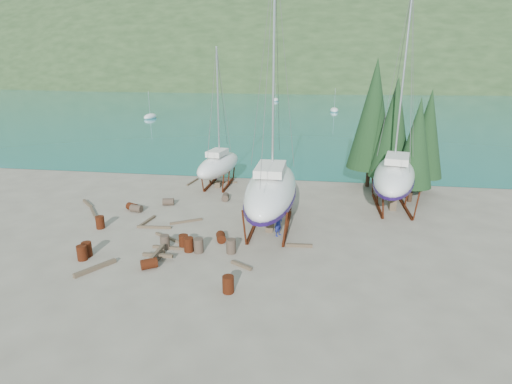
# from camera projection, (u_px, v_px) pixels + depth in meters

# --- Properties ---
(ground) EXTENTS (600.00, 600.00, 0.00)m
(ground) POSITION_uv_depth(u_px,v_px,m) (216.00, 240.00, 25.82)
(ground) COLOR #6C6355
(ground) RESTS_ON ground
(bay_water) EXTENTS (700.00, 700.00, 0.00)m
(bay_water) POSITION_uv_depth(u_px,v_px,m) (312.00, 81.00, 322.82)
(bay_water) COLOR teal
(bay_water) RESTS_ON ground
(far_hill) EXTENTS (800.00, 360.00, 110.00)m
(far_hill) POSITION_uv_depth(u_px,v_px,m) (313.00, 81.00, 327.53)
(far_hill) COLOR #203219
(far_hill) RESTS_ON ground
(far_house_left) EXTENTS (6.60, 5.60, 5.60)m
(far_house_left) POSITION_uv_depth(u_px,v_px,m) (195.00, 82.00, 212.87)
(far_house_left) COLOR beige
(far_house_left) RESTS_ON ground
(far_house_center) EXTENTS (6.60, 5.60, 5.60)m
(far_house_center) POSITION_uv_depth(u_px,v_px,m) (269.00, 83.00, 207.02)
(far_house_center) COLOR beige
(far_house_center) RESTS_ON ground
(far_house_right) EXTENTS (6.60, 5.60, 5.60)m
(far_house_right) POSITION_uv_depth(u_px,v_px,m) (368.00, 83.00, 199.70)
(far_house_right) COLOR beige
(far_house_right) RESTS_ON ground
(cypress_near_right) EXTENTS (3.60, 3.60, 10.00)m
(cypress_near_right) POSITION_uv_depth(u_px,v_px,m) (394.00, 128.00, 33.57)
(cypress_near_right) COLOR black
(cypress_near_right) RESTS_ON ground
(cypress_mid_right) EXTENTS (3.06, 3.06, 8.50)m
(cypress_mid_right) POSITION_uv_depth(u_px,v_px,m) (416.00, 143.00, 31.73)
(cypress_mid_right) COLOR black
(cypress_mid_right) RESTS_ON ground
(cypress_back_left) EXTENTS (4.14, 4.14, 11.50)m
(cypress_back_left) POSITION_uv_depth(u_px,v_px,m) (373.00, 115.00, 35.42)
(cypress_back_left) COLOR black
(cypress_back_left) RESTS_ON ground
(cypress_far_right) EXTENTS (3.24, 3.24, 9.00)m
(cypress_far_right) POSITION_uv_depth(u_px,v_px,m) (427.00, 134.00, 34.25)
(cypress_far_right) COLOR black
(cypress_far_right) RESTS_ON ground
(moored_boat_left) EXTENTS (2.00, 5.00, 6.05)m
(moored_boat_left) POSITION_uv_depth(u_px,v_px,m) (150.00, 117.00, 86.67)
(moored_boat_left) COLOR silver
(moored_boat_left) RESTS_ON ground
(moored_boat_mid) EXTENTS (2.00, 5.00, 6.05)m
(moored_boat_mid) POSITION_uv_depth(u_px,v_px,m) (334.00, 110.00, 99.67)
(moored_boat_mid) COLOR silver
(moored_boat_mid) RESTS_ON ground
(moored_boat_far) EXTENTS (2.00, 5.00, 6.05)m
(moored_boat_far) POSITION_uv_depth(u_px,v_px,m) (275.00, 100.00, 130.59)
(moored_boat_far) COLOR silver
(moored_boat_far) RESTS_ON ground
(large_sailboat_near) EXTENTS (3.26, 11.16, 17.58)m
(large_sailboat_near) POSITION_uv_depth(u_px,v_px,m) (271.00, 189.00, 26.97)
(large_sailboat_near) COLOR silver
(large_sailboat_near) RESTS_ON ground
(large_sailboat_far) EXTENTS (5.12, 10.68, 16.27)m
(large_sailboat_far) POSITION_uv_depth(u_px,v_px,m) (394.00, 175.00, 31.05)
(large_sailboat_far) COLOR silver
(large_sailboat_far) RESTS_ON ground
(small_sailboat_shore) EXTENTS (3.68, 8.06, 12.42)m
(small_sailboat_shore) POSITION_uv_depth(u_px,v_px,m) (219.00, 165.00, 37.01)
(small_sailboat_shore) COLOR silver
(small_sailboat_shore) RESTS_ON ground
(worker) EXTENTS (0.67, 0.77, 1.79)m
(worker) POSITION_uv_depth(u_px,v_px,m) (278.00, 223.00, 26.24)
(worker) COLOR navy
(worker) RESTS_ON ground
(drum_0) EXTENTS (0.58, 0.58, 0.88)m
(drum_0) POSITION_uv_depth(u_px,v_px,m) (87.00, 249.00, 23.49)
(drum_0) COLOR #5B200F
(drum_0) RESTS_ON ground
(drum_2) EXTENTS (1.04, 0.90, 0.58)m
(drum_2) POSITION_uv_depth(u_px,v_px,m) (132.00, 207.00, 31.08)
(drum_2) COLOR #5B200F
(drum_2) RESTS_ON ground
(drum_4) EXTENTS (1.00, 0.78, 0.58)m
(drum_4) POSITION_uv_depth(u_px,v_px,m) (255.00, 191.00, 34.90)
(drum_4) COLOR #5B200F
(drum_4) RESTS_ON ground
(drum_5) EXTENTS (0.58, 0.58, 0.88)m
(drum_5) POSITION_uv_depth(u_px,v_px,m) (231.00, 246.00, 23.88)
(drum_5) COLOR #2D2823
(drum_5) RESTS_ON ground
(drum_6) EXTENTS (0.83, 1.02, 0.58)m
(drum_6) POSITION_uv_depth(u_px,v_px,m) (221.00, 237.00, 25.53)
(drum_6) COLOR #5B200F
(drum_6) RESTS_ON ground
(drum_7) EXTENTS (0.58, 0.58, 0.88)m
(drum_7) POSITION_uv_depth(u_px,v_px,m) (228.00, 284.00, 19.70)
(drum_7) COLOR #5B200F
(drum_7) RESTS_ON ground
(drum_8) EXTENTS (0.58, 0.58, 0.88)m
(drum_8) POSITION_uv_depth(u_px,v_px,m) (100.00, 222.00, 27.56)
(drum_8) COLOR #5B200F
(drum_8) RESTS_ON ground
(drum_9) EXTENTS (0.99, 0.77, 0.58)m
(drum_9) POSITION_uv_depth(u_px,v_px,m) (168.00, 202.00, 32.24)
(drum_9) COLOR #2D2823
(drum_9) RESTS_ON ground
(drum_10) EXTENTS (0.58, 0.58, 0.88)m
(drum_10) POSITION_uv_depth(u_px,v_px,m) (184.00, 242.00, 24.51)
(drum_10) COLOR #5B200F
(drum_10) RESTS_ON ground
(drum_11) EXTENTS (0.68, 0.94, 0.58)m
(drum_11) POSITION_uv_depth(u_px,v_px,m) (225.00, 197.00, 33.39)
(drum_11) COLOR #2D2823
(drum_11) RESTS_ON ground
(drum_12) EXTENTS (1.05, 0.97, 0.58)m
(drum_12) POSITION_uv_depth(u_px,v_px,m) (149.00, 264.00, 22.08)
(drum_12) COLOR #5B200F
(drum_12) RESTS_ON ground
(drum_13) EXTENTS (0.58, 0.58, 0.88)m
(drum_13) POSITION_uv_depth(u_px,v_px,m) (82.00, 253.00, 23.04)
(drum_13) COLOR #5B200F
(drum_13) RESTS_ON ground
(drum_14) EXTENTS (0.58, 0.58, 0.88)m
(drum_14) POSITION_uv_depth(u_px,v_px,m) (189.00, 245.00, 24.10)
(drum_14) COLOR #5B200F
(drum_14) RESTS_ON ground
(drum_15) EXTENTS (0.96, 0.70, 0.58)m
(drum_15) POSITION_uv_depth(u_px,v_px,m) (136.00, 208.00, 30.71)
(drum_15) COLOR #2D2823
(drum_15) RESTS_ON ground
(drum_16) EXTENTS (0.58, 0.58, 0.88)m
(drum_16) POSITION_uv_depth(u_px,v_px,m) (165.00, 242.00, 24.43)
(drum_16) COLOR #2D2823
(drum_16) RESTS_ON ground
(drum_17) EXTENTS (0.58, 0.58, 0.88)m
(drum_17) POSITION_uv_depth(u_px,v_px,m) (199.00, 246.00, 23.97)
(drum_17) COLOR #2D2823
(drum_17) RESTS_ON ground
(timber_0) EXTENTS (0.47, 2.41, 0.14)m
(timber_0) POSITION_uv_depth(u_px,v_px,m) (193.00, 182.00, 38.61)
(timber_0) COLOR brown
(timber_0) RESTS_ON ground
(timber_1) EXTENTS (1.64, 0.31, 0.19)m
(timber_1) POSITION_uv_depth(u_px,v_px,m) (299.00, 245.00, 24.80)
(timber_1) COLOR brown
(timber_1) RESTS_ON ground
(timber_2) EXTENTS (1.62, 1.57, 0.19)m
(timber_2) POSITION_uv_depth(u_px,v_px,m) (87.00, 203.00, 32.45)
(timber_2) COLOR brown
(timber_2) RESTS_ON ground
(timber_3) EXTENTS (2.91, 1.78, 0.15)m
(timber_3) POSITION_uv_depth(u_px,v_px,m) (172.00, 239.00, 25.72)
(timber_3) COLOR brown
(timber_3) RESTS_ON ground
(timber_4) EXTENTS (0.42, 2.00, 0.17)m
(timber_4) POSITION_uv_depth(u_px,v_px,m) (148.00, 221.00, 28.78)
(timber_4) COLOR brown
(timber_4) RESTS_ON ground
(timber_5) EXTENTS (2.65, 0.20, 0.16)m
(timber_5) POSITION_uv_depth(u_px,v_px,m) (173.00, 248.00, 24.48)
(timber_5) COLOR brown
(timber_5) RESTS_ON ground
(timber_6) EXTENTS (1.12, 1.74, 0.19)m
(timber_6) POSITION_uv_depth(u_px,v_px,m) (254.00, 192.00, 35.36)
(timber_6) COLOR brown
(timber_6) RESTS_ON ground
(timber_7) EXTENTS (1.34, 0.89, 0.17)m
(timber_7) POSITION_uv_depth(u_px,v_px,m) (241.00, 265.00, 22.32)
(timber_7) COLOR brown
(timber_7) RESTS_ON ground
(timber_9) EXTENTS (2.75, 0.54, 0.15)m
(timber_9) POSITION_uv_depth(u_px,v_px,m) (223.00, 182.00, 38.47)
(timber_9) COLOR brown
(timber_9) RESTS_ON ground
(timber_11) EXTENTS (2.08, 1.40, 0.15)m
(timber_11) POSITION_uv_depth(u_px,v_px,m) (186.00, 221.00, 28.72)
(timber_11) COLOR brown
(timber_11) RESTS_ON ground
(timber_12) EXTENTS (2.41, 0.38, 0.17)m
(timber_12) POSITION_uv_depth(u_px,v_px,m) (154.00, 227.00, 27.67)
(timber_12) COLOR brown
(timber_12) RESTS_ON ground
(timber_16) EXTENTS (1.48, 2.20, 0.23)m
(timber_16) POSITION_uv_depth(u_px,v_px,m) (95.00, 268.00, 21.98)
(timber_16) COLOR brown
(timber_16) RESTS_ON ground
(timber_17) EXTENTS (1.58, 1.97, 0.16)m
(timber_17) POSITION_uv_depth(u_px,v_px,m) (93.00, 212.00, 30.49)
(timber_17) COLOR brown
(timber_17) RESTS_ON ground
(timber_pile_fore) EXTENTS (1.80, 1.80, 0.60)m
(timber_pile_fore) POSITION_uv_depth(u_px,v_px,m) (158.00, 255.00, 23.05)
(timber_pile_fore) COLOR brown
(timber_pile_fore) RESTS_ON ground
(timber_pile_aft) EXTENTS (1.80, 1.80, 0.60)m
(timber_pile_aft) POSITION_uv_depth(u_px,v_px,m) (254.00, 202.00, 32.15)
(timber_pile_aft) COLOR brown
(timber_pile_aft) RESTS_ON ground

